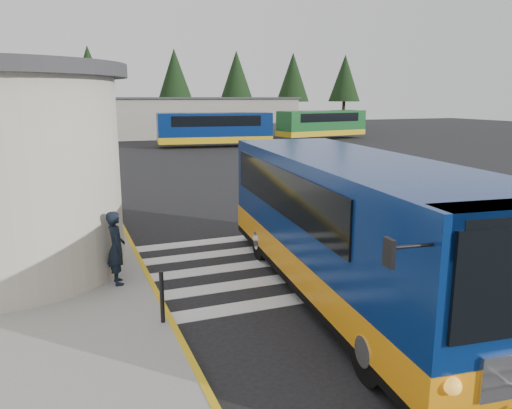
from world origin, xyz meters
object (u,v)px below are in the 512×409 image
object	(u,v)px
transit_bus	(353,231)
pedestrian_b	(6,259)
bollard	(162,297)
pedestrian_a	(116,248)
far_bus_b	(322,123)
far_bus_a	(215,128)

from	to	relation	value
transit_bus	pedestrian_b	world-z (taller)	transit_bus
transit_bus	bollard	distance (m)	4.22
transit_bus	pedestrian_a	world-z (taller)	transit_bus
transit_bus	far_bus_b	distance (m)	41.43
transit_bus	pedestrian_b	xyz separation A→B (m)	(-6.89, 2.40, -0.52)
transit_bus	pedestrian_a	size ratio (longest dim) A/B	6.57
transit_bus	far_bus_a	distance (m)	33.44
bollard	far_bus_a	bearing A→B (deg)	71.60
transit_bus	pedestrian_b	size ratio (longest dim) A/B	7.11
pedestrian_b	pedestrian_a	bearing A→B (deg)	57.09
transit_bus	bollard	world-z (taller)	transit_bus
pedestrian_b	far_bus_a	distance (m)	33.30
bollard	pedestrian_b	bearing A→B (deg)	136.82
pedestrian_a	far_bus_a	xyz separation A→B (m)	(11.49, 30.59, 0.65)
pedestrian_a	bollard	xyz separation A→B (m)	(0.54, -2.33, -0.33)
transit_bus	pedestrian_b	bearing A→B (deg)	167.17
far_bus_a	transit_bus	bearing A→B (deg)	175.87
pedestrian_a	far_bus_a	world-z (taller)	far_bus_a
transit_bus	pedestrian_b	distance (m)	7.32
transit_bus	far_bus_a	world-z (taller)	transit_bus
pedestrian_b	far_bus_a	world-z (taller)	far_bus_a
bollard	far_bus_a	world-z (taller)	far_bus_a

